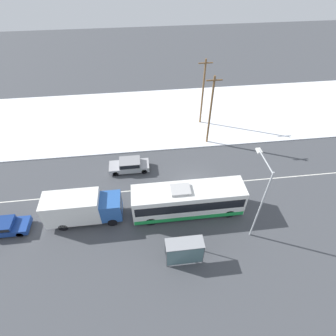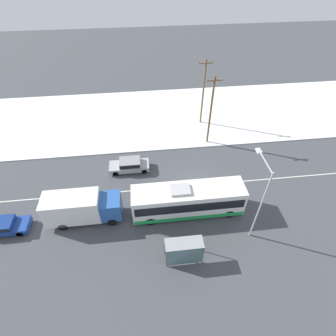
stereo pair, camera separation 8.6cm
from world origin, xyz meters
TOP-DOWN VIEW (x-y plane):
  - ground_plane at (0.00, 0.00)m, footprint 120.00×120.00m
  - snow_lot at (0.00, 14.30)m, footprint 80.00×15.84m
  - lane_marking_center at (0.00, 0.00)m, footprint 60.00×0.12m
  - city_bus at (-1.24, -3.33)m, footprint 10.55×2.57m
  - box_truck at (-11.18, -3.10)m, footprint 6.95×2.30m
  - sedan_car at (-6.79, 3.30)m, footprint 4.51×1.80m
  - parked_car_near_truck at (-18.48, -3.59)m, footprint 4.70×1.80m
  - pedestrian_at_stop at (-2.57, -7.14)m, footprint 0.56×0.25m
  - bus_shelter at (-2.41, -8.49)m, footprint 3.09×1.20m
  - streetlamp at (3.99, -6.10)m, footprint 0.36×3.05m
  - utility_pole_roadside at (3.18, 7.38)m, footprint 1.80×0.24m
  - utility_pole_snowlot at (3.25, 11.95)m, footprint 1.80×0.24m

SIDE VIEW (x-z plane):
  - ground_plane at x=0.00m, z-range 0.00..0.00m
  - lane_marking_center at x=0.00m, z-range 0.00..0.00m
  - snow_lot at x=0.00m, z-range 0.00..0.12m
  - parked_car_near_truck at x=-18.48m, z-range 0.07..1.36m
  - sedan_car at x=-6.79m, z-range 0.07..1.50m
  - pedestrian_at_stop at x=-2.57m, z-range 0.18..1.73m
  - city_bus at x=-1.24m, z-range -0.04..3.32m
  - bus_shelter at x=-2.41m, z-range 0.48..2.88m
  - box_truck at x=-11.18m, z-range 0.16..3.32m
  - utility_pole_roadside at x=3.18m, z-range 0.19..9.12m
  - utility_pole_snowlot at x=3.25m, z-range 0.19..9.20m
  - streetlamp at x=3.99m, z-range 1.06..9.05m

